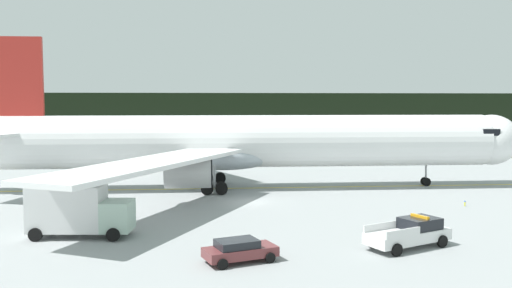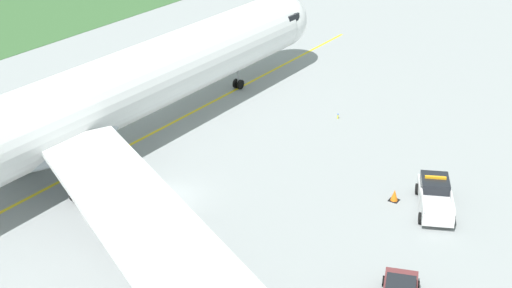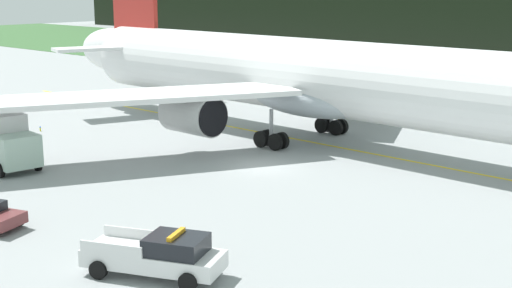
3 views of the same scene
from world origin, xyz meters
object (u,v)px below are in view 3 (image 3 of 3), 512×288
catering_truck (0,138)px  apron_cone (196,246)px  ops_pickup_truck (159,255)px  airliner (334,80)px

catering_truck → apron_cone: size_ratio=8.39×
ops_pickup_truck → apron_cone: bearing=103.1°
apron_cone → catering_truck: bearing=174.5°
ops_pickup_truck → apron_cone: size_ratio=7.27×
airliner → catering_truck: size_ratio=8.75×
airliner → catering_truck: airliner is taller
airliner → ops_pickup_truck: (8.96, -23.72, -3.91)m
catering_truck → apron_cone: bearing=-5.5°
airliner → catering_truck: (-12.28, -19.13, -2.98)m
airliner → ops_pickup_truck: size_ratio=10.10×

